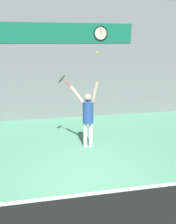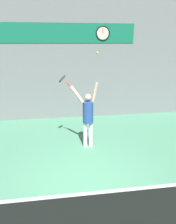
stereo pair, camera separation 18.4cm
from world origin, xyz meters
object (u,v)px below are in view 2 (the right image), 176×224
Objects in this scene: tennis_racket at (63,79)px; tennis_ball at (97,53)px; scoreboard_clock at (103,33)px; tennis_player at (88,115)px.

tennis_ball is (0.99, -0.48, 0.81)m from tennis_racket.
scoreboard_clock is at bearing 75.20° from tennis_ball.
tennis_player is at bearing -26.83° from tennis_racket.
tennis_player is 1.36m from tennis_racket.
tennis_ball is at bearing -25.74° from tennis_racket.
tennis_player is 32.35× the size of tennis_ball.
tennis_ball is at bearing -22.54° from tennis_player.
tennis_racket is 6.34× the size of tennis_ball.
scoreboard_clock is 0.28× the size of tennis_player.
scoreboard_clock reaches higher than tennis_racket.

